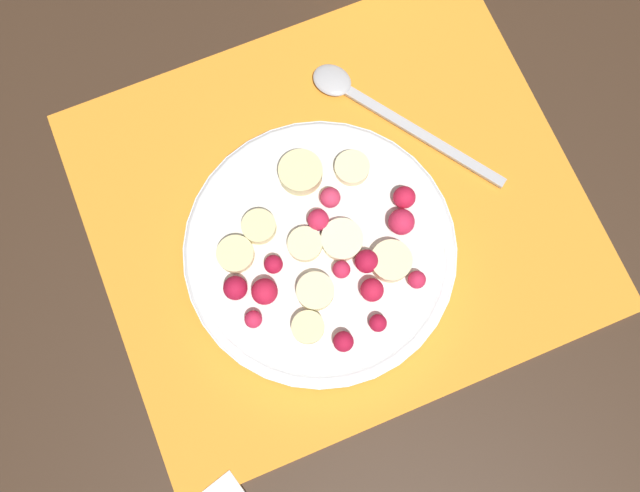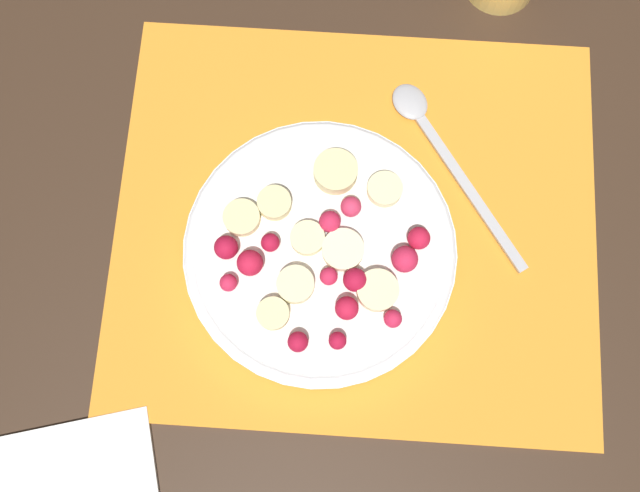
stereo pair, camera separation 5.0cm
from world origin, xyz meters
TOP-DOWN VIEW (x-y plane):
  - ground_plane at (0.00, 0.00)m, footprint 3.00×3.00m
  - placemat at (0.00, 0.00)m, footprint 0.42×0.37m
  - fruit_bowl at (0.03, 0.03)m, footprint 0.23×0.23m
  - spoon at (-0.07, -0.08)m, footprint 0.13×0.18m

SIDE VIEW (x-z plane):
  - ground_plane at x=0.00m, z-range 0.00..0.00m
  - placemat at x=0.00m, z-range 0.00..0.01m
  - spoon at x=-0.07m, z-range 0.01..0.01m
  - fruit_bowl at x=0.03m, z-range 0.00..0.05m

